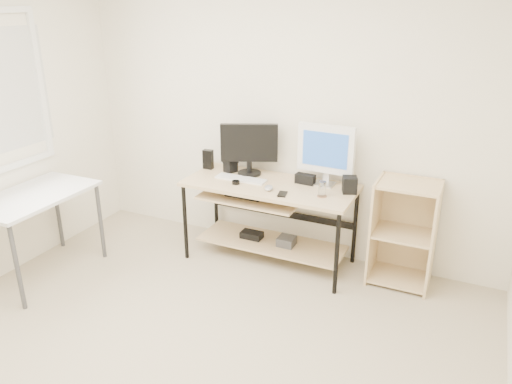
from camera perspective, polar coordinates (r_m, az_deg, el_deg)
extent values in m
cube|color=#B9AA8E|center=(3.48, -10.18, -19.80)|extent=(4.00, 4.00, 0.01)
cube|color=white|center=(4.50, 3.43, 8.93)|extent=(4.00, 0.01, 2.60)
cube|color=#D5B887|center=(4.35, 1.58, 0.76)|extent=(1.50, 0.65, 0.03)
cube|color=#D5B887|center=(4.41, -0.48, -0.56)|extent=(0.90, 0.49, 0.02)
cube|color=#D5B887|center=(4.63, 1.76, -5.83)|extent=(1.35, 0.46, 0.02)
cube|color=black|center=(4.42, -1.06, -0.26)|extent=(0.33, 0.22, 0.01)
cylinder|color=black|center=(4.28, 1.65, -1.02)|extent=(0.14, 0.01, 0.01)
cube|color=#414143|center=(4.56, 3.51, -5.63)|extent=(0.15, 0.15, 0.08)
cube|color=black|center=(4.69, -0.49, -4.93)|extent=(0.20, 0.12, 0.06)
cylinder|color=black|center=(4.58, -8.10, -3.46)|extent=(0.04, 0.04, 0.72)
cylinder|color=black|center=(5.02, -4.60, -1.00)|extent=(0.04, 0.04, 0.72)
cylinder|color=black|center=(4.05, 9.21, -7.02)|extent=(0.04, 0.04, 0.72)
cylinder|color=black|center=(4.55, 11.24, -3.87)|extent=(0.04, 0.04, 0.72)
cube|color=white|center=(4.52, -24.16, -0.41)|extent=(0.60, 1.00, 0.03)
cylinder|color=#414143|center=(5.11, -21.70, -2.12)|extent=(0.04, 0.04, 0.72)
cylinder|color=#414143|center=(4.22, -25.63, -7.82)|extent=(0.04, 0.04, 0.72)
cylinder|color=#414143|center=(4.77, -17.34, -3.24)|extent=(0.04, 0.04, 0.72)
cube|color=beige|center=(4.33, 13.36, -4.06)|extent=(0.02, 0.40, 0.90)
cube|color=beige|center=(4.28, 19.65, -5.10)|extent=(0.02, 0.40, 0.90)
cube|color=beige|center=(4.47, 16.89, -3.60)|extent=(0.50, 0.02, 0.90)
cube|color=beige|center=(4.49, 15.94, -9.31)|extent=(0.46, 0.38, 0.02)
cube|color=beige|center=(4.30, 16.49, -4.59)|extent=(0.46, 0.38, 0.02)
cube|color=beige|center=(4.13, 17.10, 0.79)|extent=(0.46, 0.38, 0.02)
cylinder|color=black|center=(4.58, -0.77, 2.17)|extent=(0.21, 0.21, 0.02)
cylinder|color=black|center=(4.56, -0.77, 2.93)|extent=(0.05, 0.05, 0.11)
cube|color=black|center=(4.49, -0.79, 5.65)|extent=(0.49, 0.25, 0.34)
cube|color=black|center=(4.46, -0.95, 5.56)|extent=(0.40, 0.18, 0.27)
cube|color=silver|center=(4.37, 7.78, 0.94)|extent=(0.18, 0.16, 0.01)
cylinder|color=silver|center=(4.35, 7.82, 1.65)|extent=(0.04, 0.04, 0.10)
cube|color=white|center=(4.27, 7.99, 4.90)|extent=(0.50, 0.07, 0.42)
cube|color=#2551A4|center=(4.24, 7.88, 4.81)|extent=(0.42, 0.02, 0.33)
cube|color=white|center=(4.44, -1.74, 1.51)|extent=(0.46, 0.13, 0.02)
ellipsoid|color=#B0B0B5|center=(4.20, 1.46, 0.48)|extent=(0.10, 0.13, 0.04)
cube|color=black|center=(4.36, 5.65, 1.49)|extent=(0.18, 0.09, 0.09)
cube|color=black|center=(4.64, -2.94, 2.84)|extent=(0.13, 0.13, 0.09)
cube|color=black|center=(4.61, -2.96, 4.14)|extent=(0.14, 0.14, 0.13)
cube|color=black|center=(4.20, 10.66, 0.82)|extent=(0.15, 0.15, 0.14)
cube|color=black|center=(4.73, -5.50, 3.74)|extent=(0.09, 0.06, 0.18)
cylinder|color=black|center=(4.34, -2.32, 1.10)|extent=(0.09, 0.09, 0.03)
cube|color=black|center=(4.11, 3.03, -0.24)|extent=(0.09, 0.14, 0.01)
cylinder|color=#8F6140|center=(4.10, 7.54, -0.47)|extent=(0.08, 0.08, 0.01)
cylinder|color=white|center=(4.08, 7.58, 0.37)|extent=(0.07, 0.07, 0.12)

